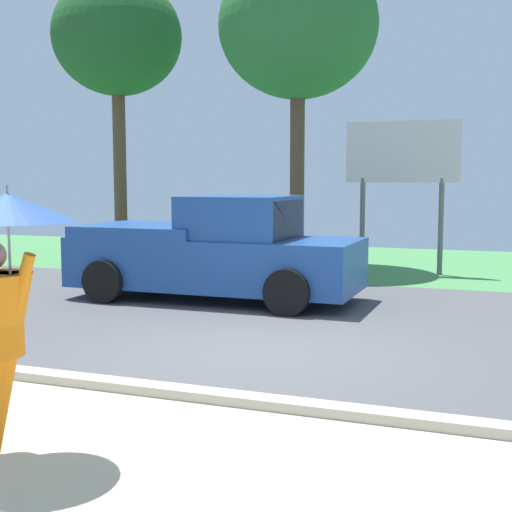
{
  "coord_description": "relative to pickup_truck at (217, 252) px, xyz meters",
  "views": [
    {
      "loc": [
        2.95,
        -8.05,
        2.17
      ],
      "look_at": [
        -0.4,
        1.0,
        1.1
      ],
      "focal_mm": 48.51,
      "sensor_mm": 36.0,
      "label": 1
    }
  ],
  "objects": [
    {
      "name": "ground_plane",
      "position": [
        2.03,
        -0.42,
        -0.92
      ],
      "size": [
        40.0,
        22.0,
        0.2
      ],
      "color": "#4C4C4F"
    },
    {
      "name": "pickup_truck",
      "position": [
        0.0,
        0.0,
        0.0
      ],
      "size": [
        5.2,
        2.28,
        1.88
      ],
      "rotation": [
        0.0,
        0.0,
        -0.04
      ],
      "color": "#1E478C",
      "rests_on": "ground_plane"
    },
    {
      "name": "roadside_billboard",
      "position": [
        2.59,
        4.75,
        1.68
      ],
      "size": [
        2.6,
        0.12,
        3.5
      ],
      "color": "slate",
      "rests_on": "ground_plane"
    },
    {
      "name": "tree_left_far",
      "position": [
        -5.39,
        5.61,
        5.17
      ],
      "size": [
        3.55,
        3.55,
        7.71
      ],
      "color": "brown",
      "rests_on": "ground_plane"
    },
    {
      "name": "tree_center_back",
      "position": [
        -0.03,
        5.06,
        4.97
      ],
      "size": [
        3.87,
        3.87,
        7.63
      ],
      "color": "brown",
      "rests_on": "ground_plane"
    }
  ]
}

